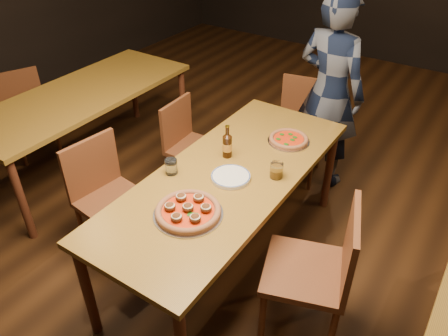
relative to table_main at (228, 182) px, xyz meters
The scene contains 15 objects.
ground 0.68m from the table_main, ahead, with size 9.00×9.00×0.00m, color black.
table_main is the anchor object (origin of this frame).
table_left 1.73m from the table_main, 169.99° to the left, with size 0.80×2.00×0.75m.
chair_main_nw 0.82m from the table_main, 153.11° to the right, with size 0.42×0.42×0.90m, color #5F2D19, non-canonical shape.
chair_main_sw 0.90m from the table_main, 141.31° to the left, with size 0.39×0.39×0.84m, color #5F2D19, non-canonical shape.
chair_main_e 0.73m from the table_main, 19.06° to the right, with size 0.45×0.45×0.97m, color #5F2D19, non-canonical shape.
chair_end 1.24m from the table_main, 93.41° to the left, with size 0.42×0.42×0.90m, color #5F2D19, non-canonical shape.
chair_nbr_left 2.35m from the table_main, behind, with size 0.39×0.39×0.83m, color #5F2D19, non-canonical shape.
pizza_meatball 0.46m from the table_main, 86.38° to the right, with size 0.39×0.39×0.07m.
pizza_margherita 0.58m from the table_main, 75.67° to the left, with size 0.29×0.29×0.04m.
plate_stack 0.10m from the table_main, 42.22° to the right, with size 0.24×0.24×0.02m, color white.
beer_bottle 0.25m from the table_main, 125.43° to the left, with size 0.06×0.06×0.22m.
water_glass 0.38m from the table_main, 147.27° to the right, with size 0.08×0.08×0.10m, color white.
amber_glass 0.32m from the table_main, 26.44° to the left, with size 0.08×0.08×0.10m, color #8B590F.
diner 1.33m from the table_main, 84.73° to the left, with size 0.60×0.40×1.65m, color black.
Camera 1 is at (1.21, -1.87, 2.34)m, focal length 35.00 mm.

